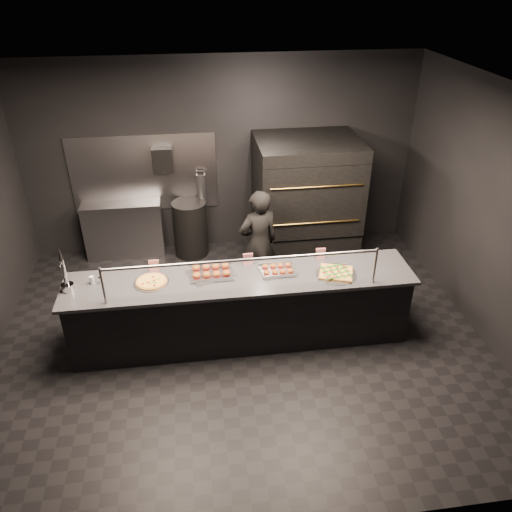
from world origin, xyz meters
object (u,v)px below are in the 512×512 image
(fire_extinguisher, at_px, (201,187))
(prep_shelf, at_px, (124,230))
(slider_tray_b, at_px, (278,270))
(towel_dispenser, at_px, (162,159))
(worker, at_px, (258,243))
(trash_bin, at_px, (190,228))
(square_pizza, at_px, (336,273))
(slider_tray_a, at_px, (211,271))
(beer_tap, at_px, (66,279))
(service_counter, at_px, (241,309))
(round_pizza, at_px, (151,282))
(pizza_oven, at_px, (305,201))

(fire_extinguisher, bearing_deg, prep_shelf, -176.34)
(fire_extinguisher, distance_m, slider_tray_b, 2.47)
(towel_dispenser, xyz_separation_m, worker, (1.25, -1.37, -0.77))
(prep_shelf, relative_size, fire_extinguisher, 2.38)
(fire_extinguisher, distance_m, trash_bin, 0.67)
(fire_extinguisher, xyz_separation_m, trash_bin, (-0.21, -0.18, -0.61))
(fire_extinguisher, relative_size, worker, 0.32)
(fire_extinguisher, bearing_deg, square_pizza, -59.40)
(slider_tray_a, bearing_deg, beer_tap, -175.75)
(trash_bin, bearing_deg, towel_dispenser, 153.30)
(prep_shelf, bearing_deg, worker, -33.68)
(prep_shelf, height_order, beer_tap, beer_tap)
(trash_bin, bearing_deg, worker, -52.70)
(towel_dispenser, distance_m, slider_tray_b, 2.75)
(prep_shelf, bearing_deg, service_counter, -55.41)
(service_counter, xyz_separation_m, beer_tap, (-1.95, 0.01, 0.61))
(towel_dispenser, height_order, slider_tray_b, towel_dispenser)
(service_counter, height_order, square_pizza, service_counter)
(towel_dispenser, bearing_deg, worker, -47.58)
(round_pizza, bearing_deg, square_pizza, -3.12)
(beer_tap, distance_m, slider_tray_a, 1.62)
(service_counter, relative_size, round_pizza, 10.03)
(beer_tap, xyz_separation_m, slider_tray_a, (1.62, 0.12, -0.12))
(fire_extinguisher, height_order, square_pizza, fire_extinguisher)
(square_pizza, distance_m, trash_bin, 2.90)
(square_pizza, bearing_deg, slider_tray_a, 171.61)
(service_counter, height_order, prep_shelf, service_counter)
(service_counter, bearing_deg, prep_shelf, 124.59)
(towel_dispenser, bearing_deg, pizza_oven, -13.14)
(towel_dispenser, height_order, round_pizza, towel_dispenser)
(pizza_oven, distance_m, towel_dispenser, 2.23)
(service_counter, height_order, beer_tap, beer_tap)
(pizza_oven, bearing_deg, round_pizza, -139.97)
(pizza_oven, xyz_separation_m, beer_tap, (-3.15, -1.89, 0.11))
(service_counter, xyz_separation_m, slider_tray_a, (-0.33, 0.13, 0.49))
(towel_dispenser, bearing_deg, prep_shelf, -174.29)
(round_pizza, distance_m, square_pizza, 2.15)
(towel_dispenser, bearing_deg, slider_tray_a, -75.98)
(pizza_oven, bearing_deg, slider_tray_a, -130.85)
(slider_tray_a, distance_m, worker, 1.14)
(slider_tray_b, distance_m, trash_bin, 2.43)
(towel_dispenser, height_order, slider_tray_a, towel_dispenser)
(pizza_oven, relative_size, beer_tap, 3.54)
(slider_tray_a, xyz_separation_m, worker, (0.69, 0.89, -0.17))
(square_pizza, bearing_deg, service_counter, 175.47)
(service_counter, bearing_deg, trash_bin, 104.20)
(slider_tray_a, bearing_deg, slider_tray_b, -4.02)
(round_pizza, bearing_deg, trash_bin, 78.00)
(service_counter, bearing_deg, round_pizza, 178.41)
(worker, bearing_deg, prep_shelf, -49.98)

